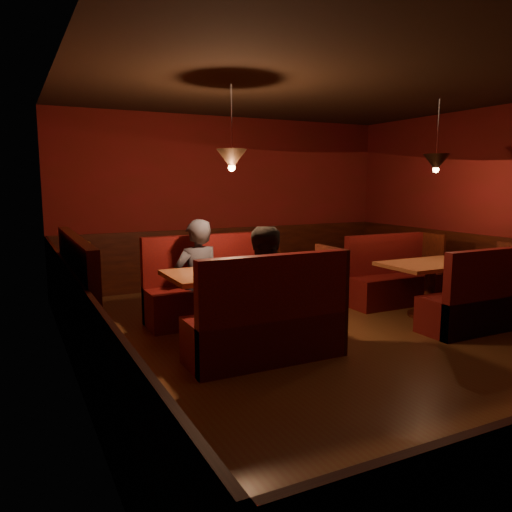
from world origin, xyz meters
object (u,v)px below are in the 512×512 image
main_table (234,286)px  second_bench_near (480,305)px  main_bench_far (209,294)px  main_bench_near (270,327)px  diner_b (270,274)px  second_bench_far (391,282)px  diner_a (197,259)px  second_table (430,277)px

main_table → second_bench_near: (2.78, -1.07, -0.29)m
main_bench_far → main_bench_near: bearing=-90.0°
diner_b → main_table: bearing=114.5°
main_table → main_bench_near: (0.02, -0.85, -0.26)m
second_bench_far → second_bench_near: size_ratio=1.00×
main_bench_near → second_bench_far: 3.07m
main_table → second_bench_far: main_table is taller
diner_b → second_bench_far: bearing=32.2°
diner_a → main_table: bearing=97.8°
main_bench_near → diner_a: (-0.21, 1.52, 0.49)m
main_table → second_bench_near: 3.00m
main_table → second_table: size_ratio=1.14×
diner_a → main_bench_far: bearing=-150.4°
main_bench_far → second_bench_far: 2.79m
main_bench_far → second_bench_near: (2.77, -1.91, -0.03)m
second_bench_far → diner_a: (-2.98, 0.19, 0.52)m
second_table → second_bench_near: second_bench_near is taller
second_bench_near → diner_a: bearing=149.7°
main_bench_far → second_bench_far: (2.77, -0.36, -0.03)m
second_table → second_bench_far: (0.03, 0.78, -0.22)m
main_table → second_table: 2.77m
main_table → diner_a: size_ratio=0.88×
diner_a → diner_b: diner_a is taller
second_bench_near → diner_b: 2.73m
main_table → second_bench_far: 2.84m
second_bench_far → diner_a: bearing=176.4°
main_table → main_bench_near: main_bench_near is taller
main_bench_far → second_table: (2.74, -1.13, 0.19)m
second_bench_near → diner_a: (-2.98, 1.74, 0.52)m
main_table → main_bench_near: 0.89m
main_bench_far → second_bench_near: size_ratio=1.14×
second_table → second_bench_near: 0.81m
main_bench_near → second_table: main_bench_near is taller
main_bench_near → diner_b: size_ratio=0.97×
main_table → main_bench_near: size_ratio=0.91×
second_bench_near → diner_a: 3.49m
main_bench_near → second_bench_near: bearing=-4.6°
second_table → diner_b: bearing=-173.5°
main_bench_far → main_bench_near: (0.00, -1.69, 0.00)m
main_bench_near → diner_a: 1.62m
second_table → second_bench_far: bearing=87.8°
main_bench_near → second_table: 2.80m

